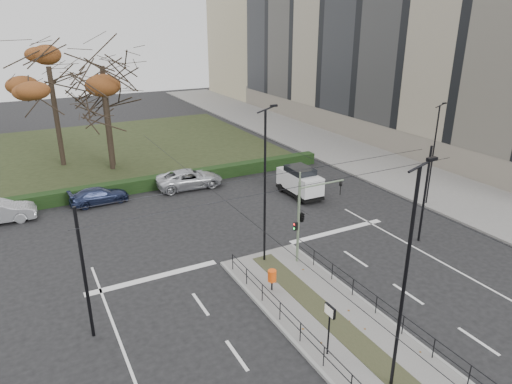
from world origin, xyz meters
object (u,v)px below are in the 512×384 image
traffic_light (303,215)px  streetlamp_sidewalk (433,154)px  info_panel (330,316)px  bare_tree_near (104,97)px  parked_car_fourth (190,179)px  streetlamp_median_near (405,281)px  parked_car_third (99,196)px  bare_tree_center (103,74)px  streetlamp_median_far (265,186)px  litter_bin (272,276)px  white_van (300,181)px  rust_tree (48,67)px

traffic_light → streetlamp_sidewalk: (12.74, 2.80, 0.99)m
info_panel → bare_tree_near: bearing=95.1°
parked_car_fourth → bare_tree_near: size_ratio=0.58×
streetlamp_median_near → bare_tree_near: 31.60m
streetlamp_median_near → parked_car_third: size_ratio=2.06×
streetlamp_sidewalk → bare_tree_center: 27.71m
streetlamp_median_far → bare_tree_near: size_ratio=0.94×
litter_bin → streetlamp_median_near: size_ratio=0.13×
streetlamp_median_far → white_van: bearing=46.6°
rust_tree → bare_tree_center: bare_tree_center is taller
info_panel → streetlamp_median_near: streetlamp_median_near is taller
streetlamp_median_far → bare_tree_center: 22.80m
streetlamp_sidewalk → parked_car_fourth: size_ratio=1.37×
streetlamp_sidewalk → white_van: size_ratio=1.74×
info_panel → parked_car_third: 21.76m
parked_car_third → parked_car_fourth: bearing=-92.1°
streetlamp_median_near → white_van: bearing=67.0°
traffic_light → streetlamp_median_near: 9.74m
parked_car_fourth → info_panel: bearing=177.9°
litter_bin → bare_tree_near: (-2.89, 23.83, 5.56)m
parked_car_third → traffic_light: bearing=-152.7°
white_van → bare_tree_center: 19.52m
white_van → rust_tree: rust_tree is taller
litter_bin → streetlamp_median_near: streetlamp_median_near is taller
streetlamp_median_far → parked_car_third: 15.30m
parked_car_fourth → bare_tree_center: size_ratio=0.45×
streetlamp_median_far → bare_tree_near: bare_tree_near is taller
rust_tree → bare_tree_center: (4.06, -2.22, -0.59)m
traffic_light → parked_car_third: size_ratio=1.11×
info_panel → parked_car_third: size_ratio=0.54×
bare_tree_center → streetlamp_median_far: bearing=-80.4°
info_panel → bare_tree_near: bare_tree_near is taller
streetlamp_sidewalk → parked_car_fourth: (-14.04, 11.55, -3.10)m
streetlamp_median_near → parked_car_fourth: (0.85, 23.70, -3.79)m
parked_car_fourth → rust_tree: (-8.31, 10.99, 8.17)m
parked_car_third → streetlamp_sidewalk: bearing=-121.6°
litter_bin → parked_car_third: 16.95m
bare_tree_center → bare_tree_near: size_ratio=1.29×
parked_car_third → bare_tree_center: bare_tree_center is taller
info_panel → streetlamp_median_far: streetlamp_median_far is taller
streetlamp_sidewalk → bare_tree_center: bare_tree_center is taller
rust_tree → bare_tree_near: 5.60m
streetlamp_sidewalk → white_van: bearing=140.7°
parked_car_third → white_van: white_van is taller
streetlamp_median_far → parked_car_fourth: size_ratio=1.62×
traffic_light → info_panel: (-3.28, -6.92, -0.93)m
traffic_light → parked_car_fourth: 14.56m
traffic_light → parked_car_third: 16.63m
streetlamp_sidewalk → white_van: (-7.22, 5.90, -2.65)m
white_van → bare_tree_center: bare_tree_center is taller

